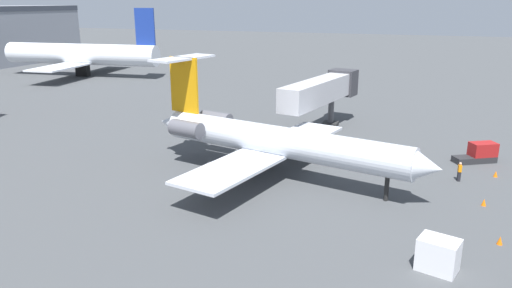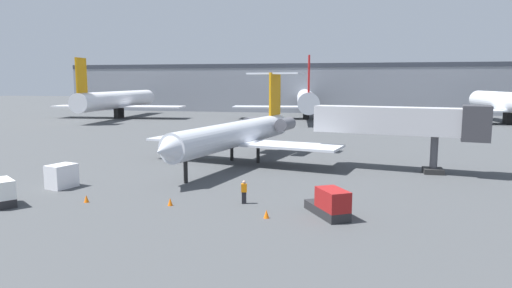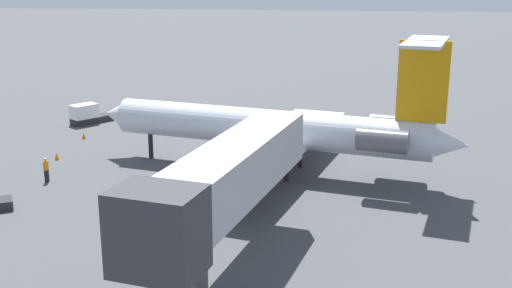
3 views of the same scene
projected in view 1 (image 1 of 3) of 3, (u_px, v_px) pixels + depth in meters
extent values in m
cube|color=#424447|center=(270.00, 175.00, 43.17)|extent=(400.00, 400.00, 0.10)
cylinder|color=silver|center=(280.00, 142.00, 41.49)|extent=(7.71, 23.05, 2.61)
cone|color=silver|center=(427.00, 167.00, 35.08)|extent=(2.91, 2.70, 2.48)
cone|color=silver|center=(171.00, 123.00, 47.96)|extent=(2.75, 3.03, 2.22)
cube|color=silver|center=(301.00, 136.00, 46.96)|extent=(10.73, 6.53, 0.24)
cube|color=silver|center=(231.00, 169.00, 37.64)|extent=(10.73, 6.53, 0.24)
cylinder|color=#595960|center=(216.00, 119.00, 47.60)|extent=(2.18, 3.45, 1.50)
cylinder|color=#595960|center=(186.00, 129.00, 44.04)|extent=(2.18, 3.45, 1.50)
cube|color=orange|center=(184.00, 85.00, 45.87)|extent=(0.95, 3.17, 5.23)
cube|color=silver|center=(183.00, 58.00, 45.15)|extent=(7.16, 3.86, 0.20)
cylinder|color=black|center=(387.00, 189.00, 37.18)|extent=(0.36, 0.36, 1.94)
cylinder|color=black|center=(269.00, 158.00, 44.47)|extent=(0.36, 0.36, 1.94)
cylinder|color=black|center=(250.00, 168.00, 41.89)|extent=(0.36, 0.36, 1.94)
cube|color=#ADADB2|center=(319.00, 91.00, 55.30)|extent=(15.52, 5.63, 2.60)
cube|color=#333338|center=(343.00, 82.00, 61.23)|extent=(3.00, 3.62, 3.20)
cylinder|color=#4C4C51|center=(331.00, 112.00, 59.31)|extent=(0.70, 0.70, 3.64)
cube|color=#262626|center=(330.00, 124.00, 59.75)|extent=(1.80, 1.80, 0.50)
cube|color=black|center=(459.00, 176.00, 41.39)|extent=(0.36, 0.29, 0.85)
cube|color=orange|center=(460.00, 168.00, 41.19)|extent=(0.44, 0.33, 0.60)
sphere|color=tan|center=(460.00, 164.00, 41.07)|extent=(0.24, 0.24, 0.24)
cube|color=#262628|center=(474.00, 159.00, 46.27)|extent=(3.23, 4.16, 0.60)
cube|color=maroon|center=(483.00, 149.00, 46.14)|extent=(2.42, 2.78, 1.30)
cube|color=silver|center=(438.00, 255.00, 27.49)|extent=(2.14, 2.53, 1.93)
cone|color=orange|center=(496.00, 174.00, 42.41)|extent=(0.36, 0.36, 0.55)
cone|color=orange|center=(484.00, 202.00, 36.42)|extent=(0.36, 0.36, 0.55)
cone|color=orange|center=(500.00, 240.00, 30.60)|extent=(0.36, 0.36, 0.55)
cylinder|color=silver|center=(81.00, 54.00, 98.44)|extent=(7.64, 33.26, 4.18)
cube|color=navy|center=(145.00, 27.00, 93.52)|extent=(0.72, 4.01, 7.00)
cube|color=silver|center=(82.00, 63.00, 98.92)|extent=(28.20, 8.89, 0.30)
cube|color=black|center=(83.00, 70.00, 99.37)|extent=(1.20, 2.80, 2.40)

